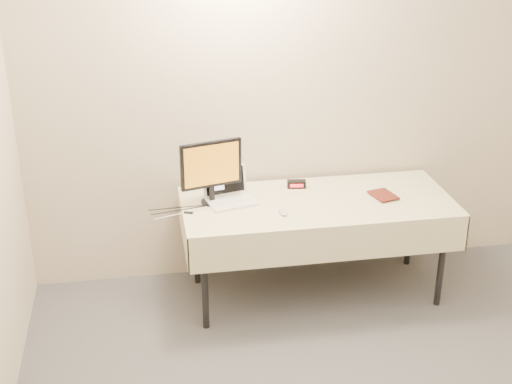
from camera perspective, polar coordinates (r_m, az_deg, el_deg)
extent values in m
cube|color=beige|center=(5.10, 3.91, 7.68)|extent=(4.00, 0.10, 2.70)
cylinder|color=black|center=(4.70, -4.12, -7.25)|extent=(0.04, 0.04, 0.69)
cylinder|color=black|center=(5.09, 14.63, -5.40)|extent=(0.04, 0.04, 0.69)
cylinder|color=black|center=(5.21, -4.81, -3.93)|extent=(0.04, 0.04, 0.69)
cylinder|color=black|center=(5.57, 12.24, -2.51)|extent=(0.04, 0.04, 0.69)
cube|color=gray|center=(4.92, 4.93, -0.99)|extent=(1.80, 0.75, 0.04)
cube|color=beige|center=(4.91, 4.94, -0.74)|extent=(1.86, 0.81, 0.01)
cube|color=beige|center=(4.62, 6.12, -4.24)|extent=(1.86, 0.01, 0.25)
cube|color=beige|center=(5.31, 3.82, -0.22)|extent=(1.86, 0.01, 0.25)
cube|color=beige|center=(4.83, -5.83, -2.91)|extent=(0.01, 0.81, 0.25)
cube|color=beige|center=(5.26, 14.71, -1.27)|extent=(0.01, 0.81, 0.25)
cube|color=white|center=(4.85, -1.97, -0.81)|extent=(0.36, 0.28, 0.02)
cube|color=white|center=(4.91, -2.52, 0.91)|extent=(0.32, 0.12, 0.20)
cube|color=black|center=(4.91, -2.52, 0.91)|extent=(0.28, 0.09, 0.17)
cylinder|color=black|center=(4.87, -3.53, -0.76)|extent=(0.18, 0.18, 0.01)
cube|color=black|center=(4.84, -3.55, -0.12)|extent=(0.04, 0.03, 0.11)
cube|color=black|center=(4.76, -3.61, 2.23)|extent=(0.42, 0.13, 0.32)
cube|color=orange|center=(4.76, -3.61, 2.23)|extent=(0.37, 0.09, 0.28)
imported|color=maroon|center=(4.95, 9.51, 0.53)|extent=(0.15, 0.05, 0.20)
cube|color=black|center=(5.09, 3.26, 0.63)|extent=(0.14, 0.07, 0.05)
cube|color=#FF0C1E|center=(5.06, 3.29, 0.51)|extent=(0.09, 0.01, 0.02)
ellipsoid|color=silver|center=(4.69, 2.17, -1.62)|extent=(0.06, 0.11, 0.03)
cube|color=#B8E0B2|center=(5.04, 9.78, -0.26)|extent=(0.14, 0.26, 0.00)
cube|color=black|center=(4.72, -5.42, -1.66)|extent=(0.06, 0.04, 0.01)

